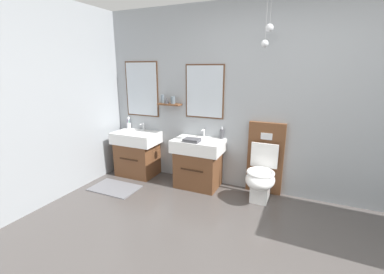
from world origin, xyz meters
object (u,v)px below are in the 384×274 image
Objects in this scene: soap_dispenser at (222,134)px; folded_hand_towel at (192,140)px; toothbrush_cup at (129,125)px; vanity_sink_right at (199,162)px; toilet at (262,171)px; vanity_sink_left at (138,152)px.

folded_hand_towel is at bearing -134.61° from soap_dispenser.
toothbrush_cup is 0.92× the size of folded_hand_towel.
vanity_sink_right is 1.42m from toothbrush_cup.
vanity_sink_right is 0.39m from folded_hand_towel.
soap_dispenser is at bearing 32.30° from vanity_sink_right.
soap_dispenser reaches higher than vanity_sink_right.
vanity_sink_left is at bearing -179.72° from toilet.
vanity_sink_left is 1.10m from folded_hand_towel.
vanity_sink_right is 3.52× the size of toothbrush_cup.
folded_hand_towel is at bearing -13.76° from toothbrush_cup.
toilet is at bearing -15.18° from soap_dispenser.
folded_hand_towel is at bearing -170.54° from toilet.
toothbrush_cup is 1.63m from soap_dispenser.
vanity_sink_left is 1.43m from soap_dispenser.
folded_hand_towel reaches higher than vanity_sink_right.
vanity_sink_right is at bearing -7.22° from toothbrush_cup.
toothbrush_cup is at bearing 172.78° from vanity_sink_right.
folded_hand_towel is (-0.96, -0.16, 0.36)m from toilet.
vanity_sink_left is 1.07m from vanity_sink_right.
toothbrush_cup is 1.16× the size of soap_dispenser.
vanity_sink_right is 0.71× the size of toilet.
toothbrush_cup is (-2.26, 0.16, 0.39)m from toilet.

